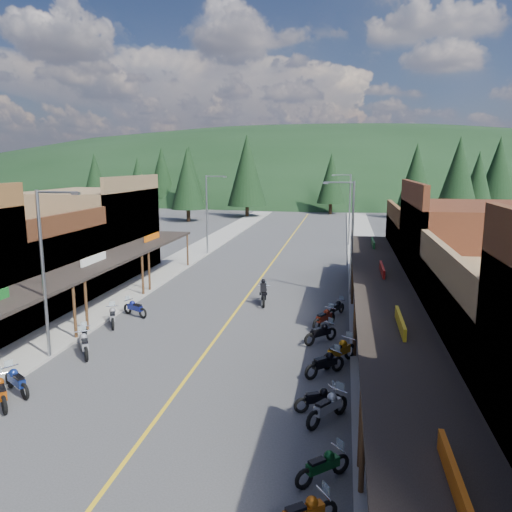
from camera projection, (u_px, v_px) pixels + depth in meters
The scene contains 42 objects.
ground at pixel (224, 327), 28.34m from camera, with size 220.00×220.00×0.00m, color #38383A.
centerline at pixel (274, 261), 47.70m from camera, with size 0.15×90.00×0.01m, color gold.
sidewalk_west at pixel (186, 257), 49.18m from camera, with size 3.40×94.00×0.15m, color gray.
sidewalk_east at pixel (367, 263), 46.20m from camera, with size 3.40×94.00×0.15m, color gray.
shop_west_2 at pixel (21, 269), 31.88m from camera, with size 10.90×9.00×6.20m.
shop_west_3 at pixel (93, 233), 41.00m from camera, with size 10.90×10.20×8.20m.
shop_east_2 at pixel (479, 269), 26.99m from camera, with size 10.90×9.00×8.20m.
shop_east_3 at pixel (443, 255), 36.46m from camera, with size 10.90×10.20×6.20m.
streetlight_0 at pixel (46, 267), 22.91m from camera, with size 2.16×0.18×8.00m.
streetlight_1 at pixel (208, 211), 50.02m from camera, with size 2.16×0.18×8.00m.
streetlight_2 at pixel (350, 233), 34.08m from camera, with size 2.16×0.18×8.00m.
streetlight_3 at pixel (348, 206), 55.38m from camera, with size 2.16×0.18×8.00m.
ridge_hill at pixel (324, 192), 159.03m from camera, with size 310.00×140.00×60.00m, color black.
pine_0 at pixel (95, 178), 94.03m from camera, with size 5.04×5.04×11.00m.
pine_1 at pixel (189, 173), 98.89m from camera, with size 5.88×5.88×12.50m.
pine_2 at pixel (247, 170), 84.74m from camera, with size 6.72×6.72×14.00m.
pine_3 at pixel (331, 178), 90.37m from camera, with size 5.04×5.04×11.00m.
pine_4 at pixel (416, 175), 82.02m from camera, with size 5.88×5.88×12.50m.
pine_5 at pixel (499, 170), 90.76m from camera, with size 6.72×6.72×14.00m.
pine_7 at pixel (162, 173), 106.07m from camera, with size 5.88×5.88×12.50m.
pine_8 at pixel (138, 186), 69.74m from camera, with size 4.48×4.48×10.00m.
pine_9 at pixel (478, 184), 66.63m from camera, with size 4.93×4.93×10.80m.
pine_10 at pixel (188, 179), 78.59m from camera, with size 5.38×5.38×11.60m.
pine_11 at pixel (458, 180), 60.39m from camera, with size 5.82×5.82×12.40m.
bike_west_3 at pixel (0, 390), 19.02m from camera, with size 0.74×2.22×1.27m, color #B1490C, non-canonical shape.
bike_west_4 at pixel (16, 380), 20.02m from camera, with size 0.71×2.12×1.21m, color navy, non-canonical shape.
bike_west_5 at pixel (84, 343), 24.01m from camera, with size 0.74×2.22×1.27m, color gray, non-canonical shape.
bike_west_6 at pixel (85, 336), 25.35m from camera, with size 0.62×1.86×1.06m, color black, non-canonical shape.
bike_west_7 at pixel (113, 316), 28.45m from camera, with size 0.71×2.14×1.22m, color gray, non-canonical shape.
bike_west_8 at pixel (135, 307), 30.23m from camera, with size 0.67×2.01×1.15m, color navy, non-canonical shape.
bike_east_1 at pixel (304, 512), 12.50m from camera, with size 0.65×1.95×1.11m, color #BF570D, non-canonical shape.
bike_east_2 at pixel (323, 464), 14.50m from camera, with size 0.64×1.91×1.09m, color #0C3F19, non-canonical shape.
bike_east_3 at pixel (327, 406), 17.81m from camera, with size 0.74×2.21×1.26m, color #9E9FA3, non-canonical shape.
bike_east_4 at pixel (318, 398), 18.66m from camera, with size 0.62×1.85×1.06m, color black, non-canonical shape.
bike_east_5 at pixel (325, 362), 21.75m from camera, with size 0.72×2.16×1.23m, color black, non-canonical shape.
bike_east_6 at pixel (339, 350), 22.98m from camera, with size 0.78×2.35×1.34m, color #B46D0C, non-canonical shape.
bike_east_7 at pixel (321, 332), 25.71m from camera, with size 0.70×2.11×1.21m, color black, non-canonical shape.
bike_east_8 at pixel (324, 317), 28.17m from camera, with size 0.72×2.15×1.23m, color maroon, non-canonical shape.
bike_east_9 at pixel (337, 307), 30.41m from camera, with size 0.62×1.87×1.07m, color black, non-canonical shape.
rider_on_bike at pixel (264, 294), 32.77m from camera, with size 1.13×2.44×1.79m.
pedestrian_east_a at pixel (384, 333), 24.08m from camera, with size 0.69×0.45×1.90m, color #211E2D.
pedestrian_east_b at pixel (366, 267), 40.11m from camera, with size 0.80×0.46×1.65m, color brown.
Camera 1 is at (6.49, -26.40, 9.17)m, focal length 35.00 mm.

